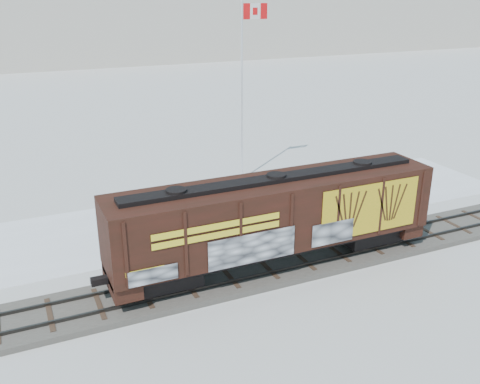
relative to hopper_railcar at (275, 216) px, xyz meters
name	(u,v)px	position (x,y,z in m)	size (l,w,h in m)	color
ground	(266,272)	(-0.45, 0.01, -2.88)	(500.00, 500.00, 0.00)	white
rail_track	(266,269)	(-0.45, 0.01, -2.73)	(50.00, 3.40, 0.43)	#59544C
parking_strip	(210,216)	(-0.45, 7.51, -2.86)	(40.00, 8.00, 0.03)	white
hopper_railcar	(275,216)	(0.00, 0.00, 0.00)	(15.95, 3.06, 4.41)	black
flagpole	(243,117)	(4.16, 12.78, 1.69)	(2.30, 0.90, 12.21)	silver
car_silver	(164,218)	(-3.63, 6.32, -1.99)	(2.02, 5.03, 1.71)	silver
car_white	(166,218)	(-3.50, 6.41, -2.05)	(1.68, 4.82, 1.59)	white
car_dark	(289,192)	(4.87, 7.34, -2.14)	(2.00, 4.91, 1.43)	#202328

